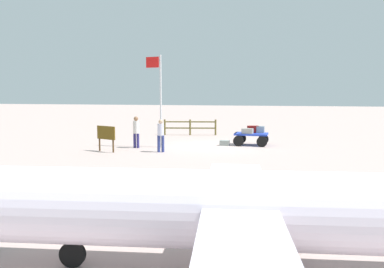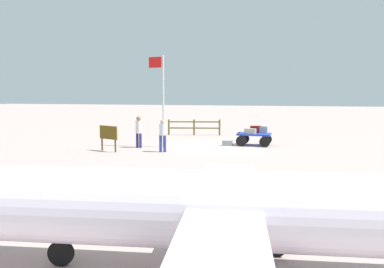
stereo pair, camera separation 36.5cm
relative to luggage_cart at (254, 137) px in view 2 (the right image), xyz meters
name	(u,v)px [view 2 (the right image)]	position (x,y,z in m)	size (l,w,h in m)	color
ground_plane	(217,146)	(1.92, 0.62, -0.47)	(120.00, 120.00, 0.00)	#B9A199
luggage_cart	(254,137)	(0.00, 0.00, 0.00)	(1.87, 1.35, 0.67)	blue
suitcase_grey	(256,129)	(-0.09, -0.19, 0.38)	(0.64, 0.45, 0.38)	maroon
suitcase_tan	(250,131)	(0.17, 0.30, 0.33)	(0.65, 0.48, 0.28)	gray
suitcase_olive	(262,130)	(-0.41, -0.25, 0.38)	(0.64, 0.45, 0.37)	gray
suitcase_maroon	(227,143)	(1.39, 0.42, -0.33)	(0.53, 0.35, 0.28)	gray
worker_lead	(163,134)	(4.15, 3.35, 0.43)	(0.39, 0.39, 1.58)	navy
worker_trailing	(139,130)	(5.80, 2.22, 0.47)	(0.39, 0.39, 1.64)	navy
airplane_near	(208,209)	(-0.30, 15.30, 0.61)	(9.43, 5.90, 2.89)	white
flagpole	(162,93)	(4.69, 1.72, 2.35)	(0.85, 0.21, 4.81)	silver
signboard	(108,134)	(6.80, 3.74, 0.37)	(1.11, 0.51, 1.26)	#4C3319
wooden_fence	(194,126)	(4.26, -4.14, 0.13)	(3.49, 0.69, 1.05)	brown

